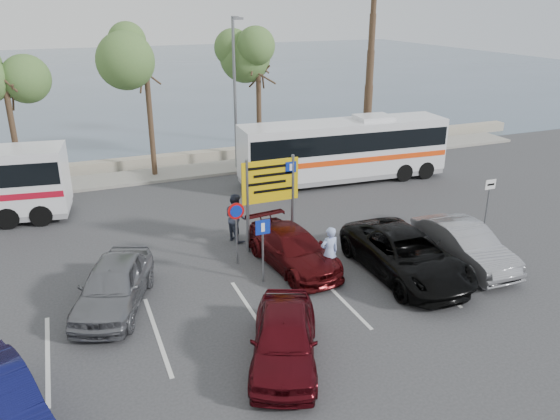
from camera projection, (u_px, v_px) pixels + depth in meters
name	position (u px, v px, depth m)	size (l,w,h in m)	color
ground	(278.00, 291.00, 17.83)	(120.00, 120.00, 0.00)	#323234
kerb_strip	(183.00, 172.00, 29.91)	(44.00, 2.40, 0.15)	gray
seawall	(175.00, 159.00, 31.56)	(48.00, 0.80, 0.60)	gray
sea	(103.00, 75.00, 69.71)	(140.00, 140.00, 0.00)	#405566
tree_left	(2.00, 68.00, 24.97)	(3.20, 3.20, 7.20)	#382619
tree_mid	(144.00, 49.00, 27.02)	(3.20, 3.20, 8.00)	#382619
tree_right	(258.00, 55.00, 29.30)	(3.20, 3.20, 7.40)	#382619
street_lamp_right	(235.00, 87.00, 28.92)	(0.45, 1.15, 8.01)	slate
direction_sign	(270.00, 188.00, 20.07)	(2.20, 0.12, 3.60)	slate
sign_no_stop	(236.00, 224.00, 19.11)	(0.60, 0.08, 2.35)	slate
sign_parking	(263.00, 242.00, 17.92)	(0.50, 0.07, 2.25)	slate
sign_taxi	(488.00, 198.00, 22.05)	(0.50, 0.07, 2.20)	slate
lane_markings	(255.00, 313.00, 16.56)	(12.02, 4.20, 0.01)	silver
coach_bus_right	(344.00, 152.00, 28.14)	(10.93, 2.96, 3.37)	silver
car_silver_a	(114.00, 285.00, 16.67)	(1.79, 4.45, 1.52)	slate
car_maroon	(293.00, 249.00, 19.30)	(1.88, 4.62, 1.34)	#470B0E
car_red	(284.00, 338.00, 14.12)	(1.69, 4.19, 1.43)	#4A0A11
suv_black	(406.00, 254.00, 18.64)	(2.56, 5.55, 1.54)	black
car_silver_b	(464.00, 245.00, 19.43)	(1.58, 4.53, 1.49)	gray
pedestrian_near	(329.00, 252.00, 18.44)	(0.67, 0.44, 1.84)	#98ACDE
pedestrian_far	(236.00, 217.00, 21.30)	(0.94, 0.73, 1.93)	#313749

